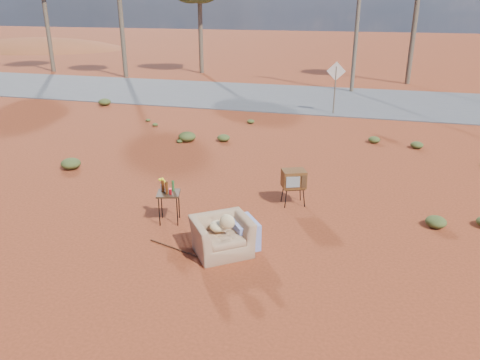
# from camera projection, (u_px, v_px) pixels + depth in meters

# --- Properties ---
(ground) EXTENTS (140.00, 140.00, 0.00)m
(ground) POSITION_uv_depth(u_px,v_px,m) (209.00, 239.00, 9.49)
(ground) COLOR #90371C
(ground) RESTS_ON ground
(highway) EXTENTS (140.00, 7.00, 0.04)m
(highway) POSITION_uv_depth(u_px,v_px,m) (307.00, 99.00, 22.98)
(highway) COLOR #565659
(highway) RESTS_ON ground
(dirt_mound) EXTENTS (26.00, 18.00, 2.00)m
(dirt_mound) POSITION_uv_depth(u_px,v_px,m) (37.00, 48.00, 47.47)
(dirt_mound) COLOR brown
(dirt_mound) RESTS_ON ground
(armchair) EXTENTS (1.36, 1.38, 0.93)m
(armchair) POSITION_uv_depth(u_px,v_px,m) (226.00, 231.00, 8.90)
(armchair) COLOR #9A7454
(armchair) RESTS_ON ground
(tv_unit) EXTENTS (0.65, 0.60, 0.86)m
(tv_unit) POSITION_uv_depth(u_px,v_px,m) (294.00, 179.00, 10.89)
(tv_unit) COLOR black
(tv_unit) RESTS_ON ground
(side_table) EXTENTS (0.59, 0.59, 0.97)m
(side_table) POSITION_uv_depth(u_px,v_px,m) (167.00, 191.00, 10.01)
(side_table) COLOR #332312
(side_table) RESTS_ON ground
(rusty_bar) EXTENTS (1.23, 0.43, 0.03)m
(rusty_bar) POSITION_uv_depth(u_px,v_px,m) (175.00, 248.00, 9.09)
(rusty_bar) COLOR #4E2515
(rusty_bar) RESTS_ON ground
(road_sign) EXTENTS (0.78, 0.06, 2.19)m
(road_sign) POSITION_uv_depth(u_px,v_px,m) (336.00, 79.00, 19.38)
(road_sign) COLOR brown
(road_sign) RESTS_ON ground
(utility_pole_center) EXTENTS (1.40, 0.20, 8.00)m
(utility_pole_center) POSITION_uv_depth(u_px,v_px,m) (358.00, 9.00, 23.26)
(utility_pole_center) COLOR brown
(utility_pole_center) RESTS_ON ground
(scrub_patch) EXTENTS (17.49, 8.07, 0.33)m
(scrub_patch) POSITION_uv_depth(u_px,v_px,m) (231.00, 162.00, 13.61)
(scrub_patch) COLOR #485123
(scrub_patch) RESTS_ON ground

